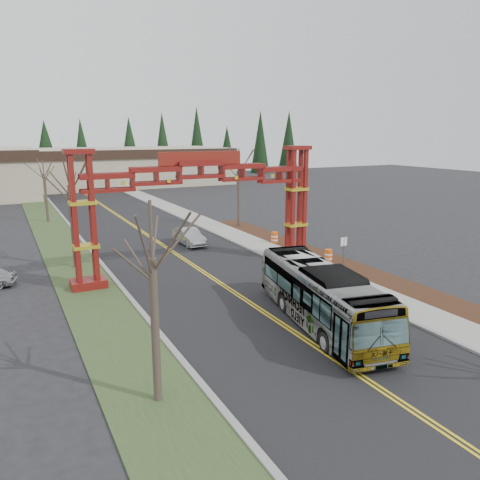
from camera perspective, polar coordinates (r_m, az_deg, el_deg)
ground at (r=20.01m, az=16.79°, el=-17.10°), size 200.00×200.00×0.00m
road at (r=40.42m, az=-8.42°, el=-1.29°), size 12.00×110.00×0.02m
lane_line_left at (r=40.38m, az=-8.58°, el=-1.29°), size 0.12×100.00×0.01m
lane_line_right at (r=40.46m, az=-8.26°, el=-1.26°), size 0.12×100.00×0.01m
curb_right at (r=42.71m, az=-0.60°, el=-0.30°), size 0.30×110.00×0.15m
sidewalk_right at (r=43.36m, az=1.11°, el=-0.10°), size 2.60×110.00×0.14m
landscape_strip at (r=33.19m, az=17.63°, el=-4.84°), size 2.60×50.00×0.12m
grass_median at (r=38.70m, az=-19.69°, el=-2.52°), size 4.00×110.00×0.08m
curb_left at (r=38.95m, az=-17.01°, el=-2.17°), size 0.30×110.00×0.15m
gateway_arch at (r=32.88m, az=-4.76°, el=6.14°), size 18.20×1.60×8.90m
retail_building_east at (r=95.04m, az=-13.65°, el=8.73°), size 38.00×20.30×7.00m
conifer_treeline at (r=105.00m, az=-20.60°, el=10.27°), size 116.10×5.60×13.00m
transit_bus at (r=24.79m, az=9.89°, el=-6.71°), size 4.83×11.71×3.18m
silver_sedan at (r=42.30m, az=-6.23°, el=0.43°), size 1.74×4.58×1.49m
bare_tree_median_near at (r=16.63m, az=-10.66°, el=-2.35°), size 3.11×3.11×7.60m
bare_tree_median_mid at (r=35.97m, az=-20.06°, el=6.25°), size 3.49×3.49×8.49m
bare_tree_median_far at (r=56.52m, az=-22.77°, el=7.07°), size 2.90×2.90×7.01m
bare_tree_right_far at (r=49.51m, az=-0.15°, el=8.51°), size 3.32×3.32×8.27m
street_sign at (r=35.31m, az=12.52°, el=-0.73°), size 0.54×0.07×2.36m
barrel_south at (r=36.78m, az=10.73°, el=-1.96°), size 0.58×0.58×1.08m
barrel_mid at (r=38.73m, az=7.38°, el=-1.12°), size 0.56×0.56×1.03m
barrel_north at (r=42.46m, az=4.24°, el=0.25°), size 0.60×0.60×1.11m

